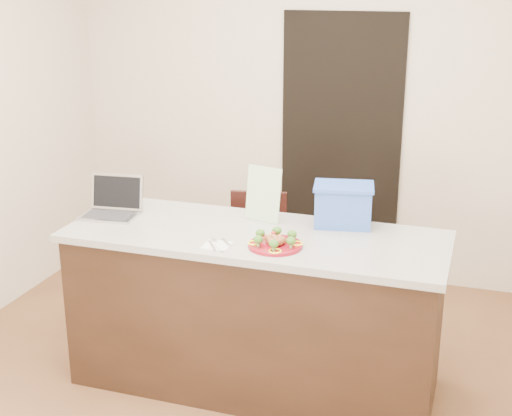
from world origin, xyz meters
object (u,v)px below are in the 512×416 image
(island, at_px, (255,310))
(chair, at_px, (254,248))
(laptop, at_px, (113,204))
(plate, at_px, (275,245))
(napkin, at_px, (217,245))
(yogurt_bottle, at_px, (273,239))
(blue_box, at_px, (343,205))

(island, relative_size, chair, 2.40)
(laptop, height_order, chair, laptop)
(laptop, bearing_deg, chair, 46.47)
(plate, xyz_separation_m, napkin, (-0.29, -0.08, -0.01))
(plate, bearing_deg, chair, 114.05)
(yogurt_bottle, xyz_separation_m, chair, (-0.42, 0.96, -0.46))
(island, xyz_separation_m, plate, (0.17, -0.17, 0.47))
(napkin, bearing_deg, island, 63.35)
(napkin, relative_size, laptop, 0.40)
(napkin, height_order, chair, napkin)
(blue_box, bearing_deg, napkin, -146.69)
(chair, bearing_deg, laptop, -137.83)
(napkin, distance_m, chair, 1.17)
(yogurt_bottle, distance_m, laptop, 1.04)
(napkin, xyz_separation_m, laptop, (-0.76, 0.29, 0.06))
(island, bearing_deg, napkin, -116.65)
(plate, bearing_deg, napkin, -164.58)
(plate, height_order, napkin, plate)
(napkin, bearing_deg, plate, 15.42)
(island, distance_m, laptop, 1.02)
(chair, bearing_deg, napkin, -92.47)
(island, relative_size, laptop, 6.10)
(napkin, height_order, laptop, laptop)
(napkin, height_order, blue_box, blue_box)
(napkin, relative_size, yogurt_bottle, 2.04)
(plate, relative_size, yogurt_bottle, 4.24)
(yogurt_bottle, distance_m, chair, 1.15)
(plate, xyz_separation_m, laptop, (-1.05, 0.21, 0.05))
(napkin, xyz_separation_m, blue_box, (0.55, 0.52, 0.12))
(island, bearing_deg, laptop, 177.34)
(island, distance_m, yogurt_bottle, 0.52)
(island, bearing_deg, chair, 108.61)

